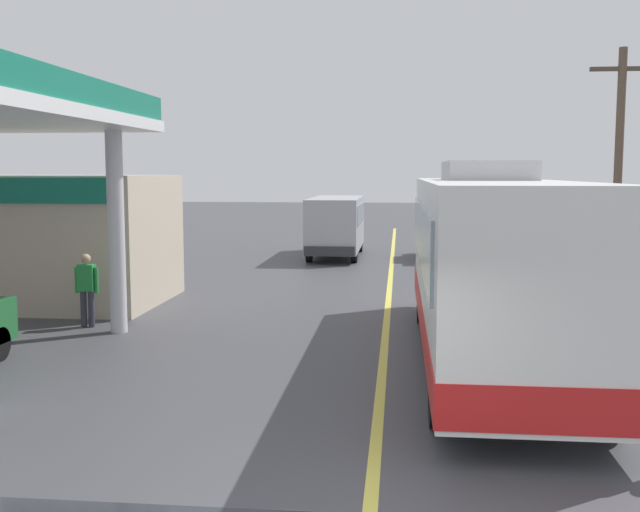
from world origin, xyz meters
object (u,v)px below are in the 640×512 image
Objects in this scene: pedestrian_near_pump at (87,286)px; car_trailing_behind_bus at (442,234)px; minibus_opposing_lane at (336,221)px; coach_bus_main at (490,268)px.

car_trailing_behind_bus reaches higher than pedestrian_near_pump.
minibus_opposing_lane is 15.38m from pedestrian_near_pump.
coach_bus_main is at bearing -13.04° from pedestrian_near_pump.
pedestrian_near_pump is at bearing 166.96° from coach_bus_main.
car_trailing_behind_bus is (4.33, -0.26, -0.46)m from minibus_opposing_lane.
coach_bus_main is 17.28m from minibus_opposing_lane.
minibus_opposing_lane is at bearing 73.43° from pedestrian_near_pump.
pedestrian_near_pump is 16.90m from car_trailing_behind_bus.
pedestrian_near_pump is (-4.38, -14.74, -0.54)m from minibus_opposing_lane.
car_trailing_behind_bus is (0.06, 16.48, -0.71)m from coach_bus_main.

